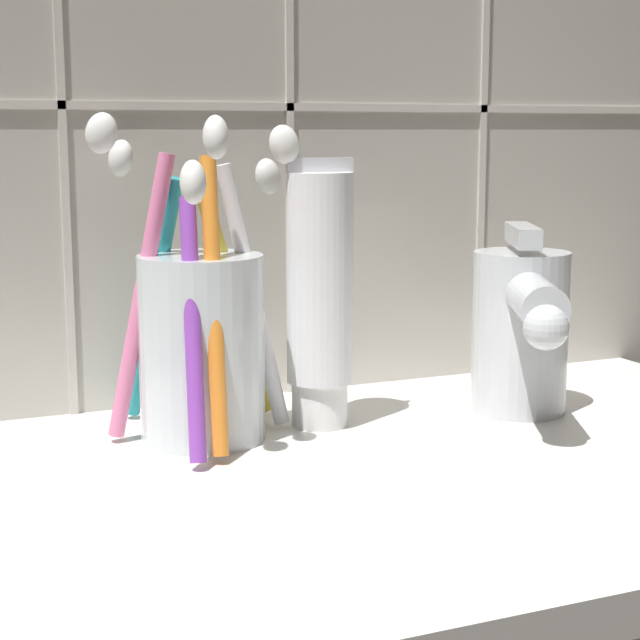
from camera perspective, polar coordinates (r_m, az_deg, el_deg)
The scene contains 5 objects.
sink_counter at distance 56.45cm, azimuth 3.46°, elevation -8.76°, with size 57.47×34.79×2.00cm, color silver.
tile_wall_backsplash at distance 70.09cm, azimuth -3.05°, elevation 16.63°, with size 67.47×1.72×54.42cm.
toothbrush_cup at distance 59.84cm, azimuth -6.36°, elevation -0.76°, with size 12.84×14.58×18.31cm.
toothpaste_tube at distance 62.07cm, azimuth 0.26°, elevation 1.36°, with size 4.08×3.88×15.67cm.
sink_faucet at distance 65.86cm, azimuth 10.75°, elevation -0.27°, with size 7.85×12.13×11.54cm.
Camera 1 is at (-24.10, -47.69, 19.22)cm, focal length 60.00 mm.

